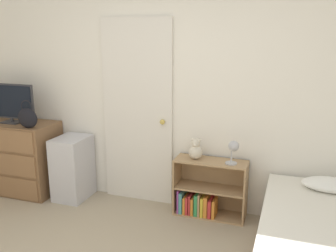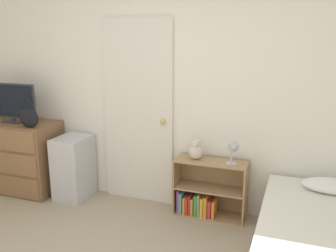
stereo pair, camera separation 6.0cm
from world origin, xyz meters
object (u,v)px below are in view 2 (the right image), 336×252
bookshelf (205,194)px  teddy_bear (196,150)px  storage_bin (74,167)px  desk_lamp (233,149)px  tv (12,102)px  handbag (29,117)px  dresser (23,156)px

bookshelf → teddy_bear: teddy_bear is taller
storage_bin → desk_lamp: desk_lamp is taller
storage_bin → teddy_bear: bearing=3.2°
tv → handbag: bearing=-22.5°
dresser → storage_bin: dresser is taller
bookshelf → desk_lamp: desk_lamp is taller
storage_bin → desk_lamp: bearing=1.2°
dresser → tv: size_ratio=1.36×
handbag → storage_bin: 0.76m
storage_bin → dresser: bearing=-177.0°
dresser → handbag: (0.29, -0.17, 0.55)m
tv → storage_bin: (0.74, 0.06, -0.73)m
handbag → bookshelf: 2.10m
storage_bin → desk_lamp: size_ratio=2.97×
teddy_bear → desk_lamp: bearing=-6.0°
tv → bookshelf: size_ratio=0.86×
teddy_bear → desk_lamp: 0.40m
tv → handbag: size_ratio=2.05×
handbag → teddy_bear: bearing=8.9°
dresser → desk_lamp: 2.55m
tv → desk_lamp: size_ratio=2.64×
tv → storage_bin: tv is taller
storage_bin → bookshelf: storage_bin is taller
tv → handbag: tv is taller
handbag → desk_lamp: 2.25m
dresser → teddy_bear: 2.15m
tv → desk_lamp: tv is taller
storage_bin → desk_lamp: 1.88m
dresser → handbag: 0.64m
teddy_bear → storage_bin: bearing=-176.8°
handbag → teddy_bear: handbag is taller
desk_lamp → tv: bearing=-177.7°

